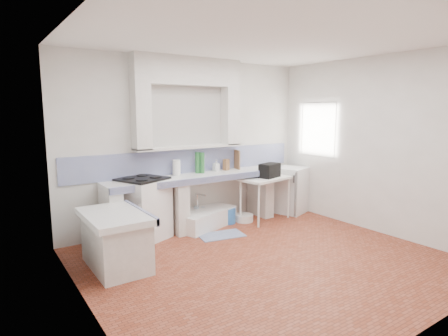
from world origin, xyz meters
TOP-DOWN VIEW (x-y plane):
  - floor at (0.00, 0.00)m, footprint 4.50×4.50m
  - ceiling at (0.00, 0.00)m, footprint 4.50×4.50m
  - wall_back at (0.00, 2.00)m, footprint 4.50×0.00m
  - wall_front at (0.00, -2.00)m, footprint 4.50×0.00m
  - wall_left at (-2.25, 0.00)m, footprint 0.00×4.50m
  - wall_right at (2.25, 0.00)m, footprint 0.00×4.50m
  - alcove_mass at (-0.10, 1.88)m, footprint 1.90×0.25m
  - window_frame at (2.42, 1.20)m, footprint 0.35×0.86m
  - lace_valance at (2.28, 1.20)m, footprint 0.01×0.84m
  - counter_slab at (-0.10, 1.70)m, footprint 3.00×0.60m
  - counter_lip at (-0.10, 1.42)m, footprint 3.00×0.04m
  - counter_pier_left at (-1.50, 1.70)m, footprint 0.20×0.55m
  - counter_pier_mid at (-0.45, 1.70)m, footprint 0.20×0.55m
  - counter_pier_right at (1.30, 1.70)m, footprint 0.20×0.55m
  - peninsula_top at (-1.70, 0.90)m, footprint 0.70×1.10m
  - peninsula_base at (-1.70, 0.90)m, footprint 0.60×1.00m
  - peninsula_lip at (-1.37, 0.90)m, footprint 0.04×1.10m
  - backsplash at (0.00, 1.99)m, footprint 4.27×0.03m
  - stove at (-1.01, 1.70)m, footprint 0.84×0.82m
  - sink at (0.06, 1.70)m, footprint 1.23×0.91m
  - side_table at (1.17, 1.41)m, footprint 1.00×0.66m
  - fridge at (1.92, 1.55)m, footprint 0.72×0.72m
  - bucket_red at (-0.07, 1.67)m, footprint 0.36×0.36m
  - bucket_orange at (0.20, 1.67)m, footprint 0.33×0.33m
  - bucket_blue at (0.51, 1.64)m, footprint 0.31×0.31m
  - basin_white at (0.81, 1.55)m, footprint 0.40×0.40m
  - water_bottle_a at (0.01, 1.85)m, footprint 0.11×0.11m
  - water_bottle_b at (0.13, 1.85)m, footprint 0.10×0.10m
  - black_bag at (1.24, 1.38)m, footprint 0.44×0.33m
  - green_bottle_a at (0.11, 1.81)m, footprint 0.09×0.09m
  - green_bottle_b at (0.04, 1.85)m, footprint 0.08×0.08m
  - knife_block at (0.62, 1.84)m, footprint 0.12×0.10m
  - cutting_board at (0.87, 1.85)m, footprint 0.09×0.25m
  - paper_towel at (-0.36, 1.85)m, footprint 0.16×0.16m
  - soap_bottle at (0.41, 1.85)m, footprint 0.10×0.10m
  - rug at (0.04, 1.14)m, footprint 0.76×0.52m

SIDE VIEW (x-z plane):
  - floor at x=0.00m, z-range 0.00..0.00m
  - rug at x=0.04m, z-range 0.00..0.01m
  - basin_white at x=0.81m, z-range 0.00..0.13m
  - bucket_orange at x=0.20m, z-range 0.00..0.23m
  - sink at x=0.06m, z-range 0.00..0.26m
  - bucket_blue at x=0.51m, z-range 0.00..0.27m
  - bucket_red at x=-0.07m, z-range 0.00..0.27m
  - water_bottle_b at x=0.13m, z-range 0.00..0.29m
  - water_bottle_a at x=0.01m, z-range 0.00..0.33m
  - peninsula_base at x=-1.70m, z-range 0.00..0.62m
  - side_table at x=1.17m, z-range 0.37..0.41m
  - counter_pier_left at x=-1.50m, z-range 0.00..0.82m
  - counter_pier_mid at x=-0.45m, z-range 0.00..0.82m
  - counter_pier_right at x=1.30m, z-range 0.00..0.82m
  - fridge at x=1.92m, z-range 0.00..0.87m
  - stove at x=-1.01m, z-range 0.00..0.92m
  - peninsula_top at x=-1.70m, z-range 0.62..0.70m
  - peninsula_lip at x=-1.37m, z-range 0.61..0.71m
  - counter_slab at x=-0.10m, z-range 0.82..0.90m
  - counter_lip at x=-0.10m, z-range 0.81..0.91m
  - black_bag at x=1.24m, z-range 0.78..1.02m
  - knife_block at x=0.62m, z-range 0.90..1.10m
  - soap_bottle at x=0.41m, z-range 0.90..1.10m
  - paper_towel at x=-0.36m, z-range 0.90..1.15m
  - cutting_board at x=0.87m, z-range 0.90..1.24m
  - green_bottle_a at x=0.11m, z-range 0.90..1.25m
  - green_bottle_b at x=0.04m, z-range 0.90..1.26m
  - backsplash at x=0.00m, z-range 0.90..1.30m
  - wall_back at x=0.00m, z-range -0.85..3.65m
  - wall_front at x=0.00m, z-range -0.85..3.65m
  - wall_left at x=-2.25m, z-range -0.85..3.65m
  - wall_right at x=2.25m, z-range -0.85..3.65m
  - window_frame at x=2.42m, z-range 1.07..2.13m
  - lace_valance at x=2.28m, z-range 1.86..2.10m
  - alcove_mass at x=-0.10m, z-range 2.35..2.80m
  - ceiling at x=0.00m, z-range 2.80..2.80m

